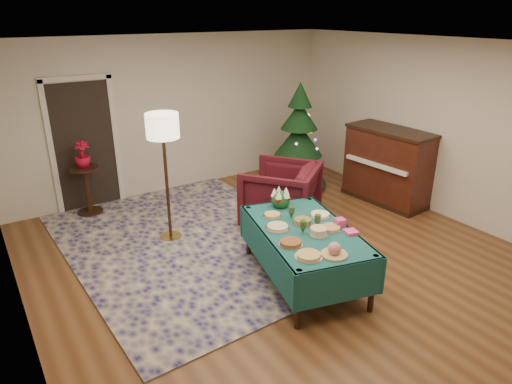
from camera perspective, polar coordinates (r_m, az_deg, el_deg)
room_shell at (r=5.29m, az=5.52°, el=2.85°), size 7.00×7.00×7.00m
doorway at (r=7.79m, az=-20.67°, el=5.81°), size 1.08×0.04×2.16m
rug at (r=6.56m, az=-7.92°, el=-6.12°), size 3.37×4.33×0.02m
buffet_table at (r=5.41m, az=6.11°, el=-5.91°), size 1.44×1.98×0.69m
platter_0 at (r=4.76m, az=6.59°, el=-7.91°), size 0.29×0.29×0.04m
platter_1 at (r=4.81m, az=9.78°, el=-7.18°), size 0.29×0.29×0.15m
platter_2 at (r=4.98m, az=4.35°, el=-6.37°), size 0.27×0.27×0.05m
platter_3 at (r=5.20m, az=7.83°, el=-4.94°), size 0.23×0.23×0.09m
platter_4 at (r=5.37m, az=9.29°, el=-4.47°), size 0.26×0.26×0.04m
platter_5 at (r=5.31m, az=2.72°, el=-4.42°), size 0.28×0.28×0.05m
platter_6 at (r=5.45m, az=5.84°, el=-3.70°), size 0.24×0.24×0.07m
platter_7 at (r=5.68m, az=8.01°, el=-2.85°), size 0.27×0.27×0.04m
platter_8 at (r=5.62m, az=2.05°, el=-2.91°), size 0.23×0.23×0.04m
goblet_0 at (r=5.54m, az=4.45°, el=-2.57°), size 0.07×0.07×0.16m
goblet_1 at (r=5.36m, az=7.69°, el=-3.60°), size 0.07×0.07×0.16m
goblet_2 at (r=5.20m, az=5.90°, el=-4.35°), size 0.07×0.07×0.16m
napkin_stack at (r=5.31m, az=11.79°, el=-4.92°), size 0.17×0.17×0.04m
gift_box at (r=5.45m, az=10.44°, el=-3.77°), size 0.13×0.13×0.09m
centerpiece at (r=5.86m, az=3.11°, el=-0.75°), size 0.25×0.25×0.29m
armchair at (r=6.82m, az=3.10°, el=-0.03°), size 1.39×1.38×1.05m
floor_lamp at (r=6.19m, az=-11.56°, el=7.13°), size 0.44×0.44×1.81m
side_table at (r=7.71m, az=-20.31°, el=0.09°), size 0.44×0.44×0.78m
potted_plant at (r=7.55m, az=-20.82°, el=3.75°), size 0.24×0.42×0.24m
christmas_tree at (r=8.21m, az=5.35°, el=6.25°), size 1.38×1.38×1.92m
piano at (r=7.97m, az=16.14°, el=3.10°), size 0.78×1.50×1.26m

